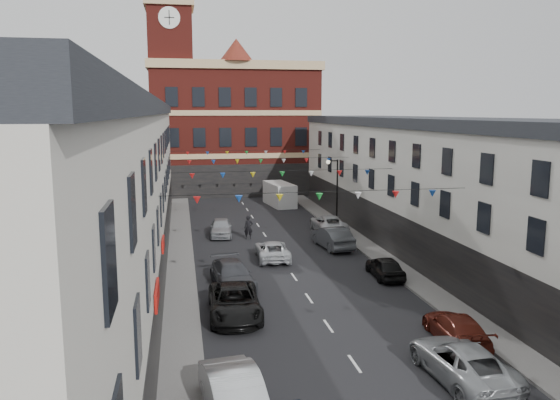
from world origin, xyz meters
TOP-DOWN VIEW (x-y plane):
  - ground at (0.00, 0.00)m, footprint 160.00×160.00m
  - pavement_left at (-6.90, 2.00)m, footprint 1.80×64.00m
  - pavement_right at (6.90, 2.00)m, footprint 1.80×64.00m
  - terrace_left at (-11.78, 1.00)m, footprint 8.40×56.00m
  - terrace_right at (11.78, 1.00)m, footprint 8.40×56.00m
  - civic_building at (0.00, 37.95)m, footprint 20.60×13.30m
  - clock_tower at (-7.50, 35.00)m, footprint 5.60×5.60m
  - distant_hill at (-4.00, 62.00)m, footprint 40.00×14.00m
  - street_lamp at (6.55, 14.00)m, footprint 1.10×0.36m
  - car_left_b at (-5.16, -15.33)m, footprint 2.34×5.15m
  - car_left_c at (-4.27, -5.97)m, footprint 2.70×5.54m
  - car_left_d at (-3.93, -1.26)m, footprint 2.64×5.26m
  - car_left_e at (-3.60, 12.12)m, footprint 2.09×4.44m
  - car_right_b at (3.60, -13.97)m, footprint 2.63×5.36m
  - car_right_c at (5.04, -10.83)m, footprint 2.35×4.76m
  - car_right_d at (5.49, -1.13)m, footprint 1.73×3.98m
  - car_right_e at (4.31, 6.66)m, footprint 2.29×5.12m
  - car_right_f at (5.50, 12.01)m, footprint 2.60×5.38m
  - moving_car at (-0.64, 4.29)m, footprint 2.40×4.79m
  - white_van at (3.80, 25.92)m, footprint 2.91×5.85m
  - pedestrian at (-1.51, 10.64)m, footprint 0.73×0.51m

SIDE VIEW (x-z plane):
  - ground at x=0.00m, z-range 0.00..0.00m
  - pavement_left at x=-6.90m, z-range 0.00..0.15m
  - pavement_right at x=6.90m, z-range 0.00..0.15m
  - moving_car at x=-0.64m, z-range 0.00..1.30m
  - car_right_c at x=5.04m, z-range 0.00..1.33m
  - car_right_d at x=5.49m, z-range 0.00..1.34m
  - car_right_b at x=3.60m, z-range 0.00..1.47m
  - car_left_d at x=-3.93m, z-range 0.00..1.47m
  - car_left_e at x=-3.60m, z-range 0.00..1.47m
  - car_right_f at x=5.50m, z-range 0.00..1.47m
  - car_left_c at x=-4.27m, z-range 0.00..1.52m
  - car_right_e at x=4.31m, z-range 0.00..1.63m
  - car_left_b at x=-5.16m, z-range 0.00..1.64m
  - pedestrian at x=-1.51m, z-range 0.00..1.89m
  - white_van at x=3.80m, z-range 0.00..2.48m
  - street_lamp at x=6.55m, z-range 0.90..6.90m
  - terrace_right at x=11.78m, z-range 0.00..9.70m
  - distant_hill at x=-4.00m, z-range 0.00..10.00m
  - terrace_left at x=-11.78m, z-range 0.00..10.70m
  - civic_building at x=0.00m, z-range -1.11..17.39m
  - clock_tower at x=-7.50m, z-range -0.07..29.93m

